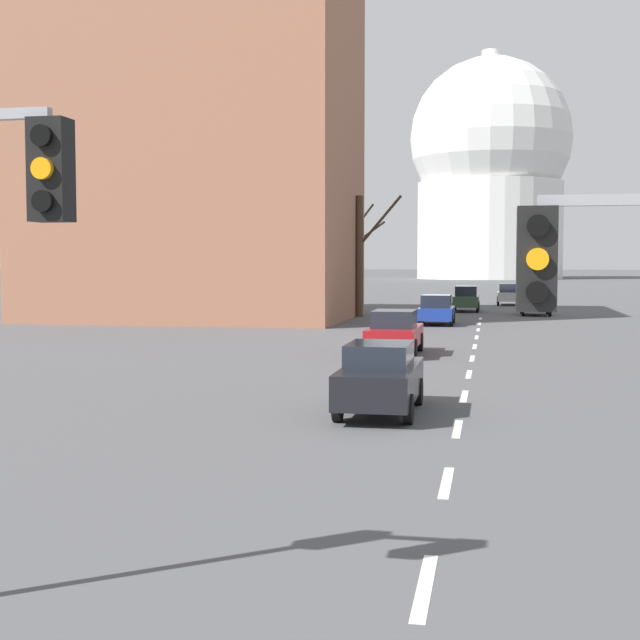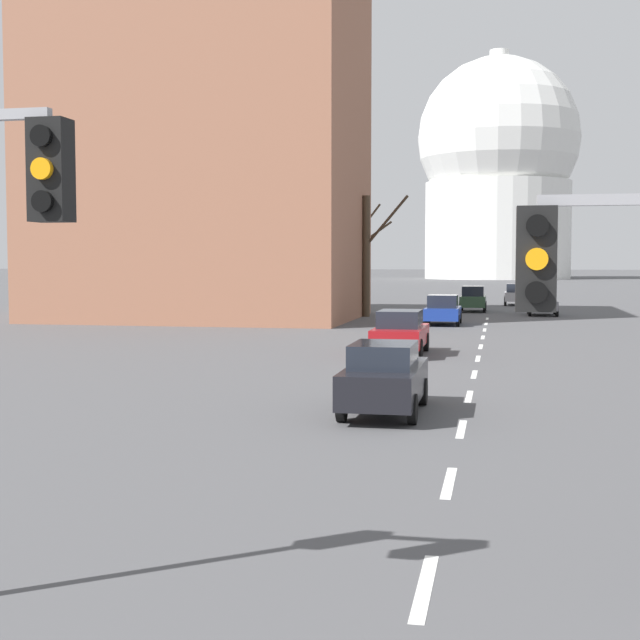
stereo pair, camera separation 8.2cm
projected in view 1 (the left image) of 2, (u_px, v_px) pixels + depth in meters
lane_stripe_1 at (425, 586)px, 9.34m from camera, size 0.16×2.00×0.01m
lane_stripe_2 at (446, 482)px, 13.75m from camera, size 0.16×2.00×0.01m
lane_stripe_3 at (458, 429)px, 18.16m from camera, size 0.16×2.00×0.01m
lane_stripe_4 at (464, 396)px, 22.57m from camera, size 0.16×2.00×0.01m
lane_stripe_5 at (469, 374)px, 26.98m from camera, size 0.16×2.00×0.01m
lane_stripe_6 at (472, 358)px, 31.39m from camera, size 0.16×2.00×0.01m
lane_stripe_7 at (475, 346)px, 35.80m from camera, size 0.16×2.00×0.01m
lane_stripe_8 at (477, 337)px, 40.21m from camera, size 0.16×2.00×0.01m
lane_stripe_9 at (478, 330)px, 44.61m from camera, size 0.16×2.00×0.01m
lane_stripe_10 at (479, 324)px, 49.02m from camera, size 0.16×2.00×0.01m
lane_stripe_11 at (480, 319)px, 53.43m from camera, size 0.16×2.00×0.01m
sedan_near_left at (395, 332)px, 32.67m from camera, size 1.84×4.45×1.64m
sedan_near_right at (436, 310)px, 48.18m from camera, size 1.91×3.93×1.63m
sedan_mid_centre at (380, 377)px, 19.99m from camera, size 1.69×4.17×1.61m
sedan_far_left at (509, 294)px, 70.23m from camera, size 1.87×4.03×1.69m
sedan_far_right at (466, 299)px, 61.04m from camera, size 1.78×4.13×1.75m
sedan_distant_centre at (536, 302)px, 56.84m from camera, size 1.82×3.88×1.61m
bare_tree_left_near at (344, 253)px, 60.92m from camera, size 4.23×4.91×7.94m
bare_tree_left_far at (360, 251)px, 55.13m from camera, size 4.38×1.93×9.07m
capitol_dome at (490, 168)px, 179.41m from camera, size 32.28×32.28×45.59m
apartment_block_left at (199, 146)px, 53.13m from camera, size 18.00×14.00×20.67m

